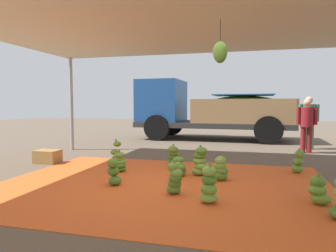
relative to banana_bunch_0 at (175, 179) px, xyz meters
name	(u,v)px	position (x,y,z in m)	size (l,w,h in m)	color
ground_plane	(192,157)	(-0.34, 3.49, -0.24)	(40.00, 40.00, 0.00)	brown
tarp_orange	(162,185)	(-0.34, 0.49, -0.24)	(5.69, 4.38, 0.01)	#E05B23
tent_canopy	(160,19)	(-0.34, 0.41, 2.55)	(8.00, 7.00, 2.88)	#9EA0A5
banana_bunch_0	(175,179)	(0.00, 0.00, 0.00)	(0.34, 0.33, 0.54)	#518428
banana_bunch_1	(174,156)	(-0.54, 2.22, -0.03)	(0.35, 0.34, 0.48)	#477523
banana_bunch_2	(116,153)	(-1.93, 2.11, 0.00)	(0.32, 0.30, 0.57)	#60932D
banana_bunch_3	(179,167)	(-0.19, 1.19, -0.06)	(0.35, 0.34, 0.43)	#477523
banana_bunch_4	(120,162)	(-1.47, 1.27, -0.04)	(0.33, 0.35, 0.47)	#518428
banana_bunch_5	(298,162)	(2.09, 2.07, -0.02)	(0.29, 0.26, 0.50)	#60932D
banana_bunch_6	(200,162)	(0.19, 1.37, 0.03)	(0.42, 0.40, 0.59)	#6B9E38
banana_bunch_7	(209,186)	(0.57, -0.29, 0.01)	(0.35, 0.35, 0.56)	#75A83D
banana_bunch_8	(114,173)	(-1.14, 0.27, -0.02)	(0.35, 0.34, 0.50)	#477523
banana_bunch_9	(221,169)	(0.62, 1.05, -0.02)	(0.35, 0.35, 0.48)	#477523
banana_bunch_11	(319,191)	(2.05, 0.04, -0.05)	(0.36, 0.37, 0.42)	#60932D
cargo_truck_main	(208,110)	(-0.47, 7.83, 0.95)	(6.14, 2.57, 2.40)	#2D2D2D
worker_0	(309,119)	(2.94, 5.76, 0.72)	(0.60, 0.37, 1.65)	#337A4C
worker_1	(307,122)	(2.74, 4.92, 0.66)	(0.57, 0.35, 1.55)	maroon
crate_0	(48,157)	(-3.53, 1.74, -0.09)	(0.55, 0.41, 0.31)	olive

